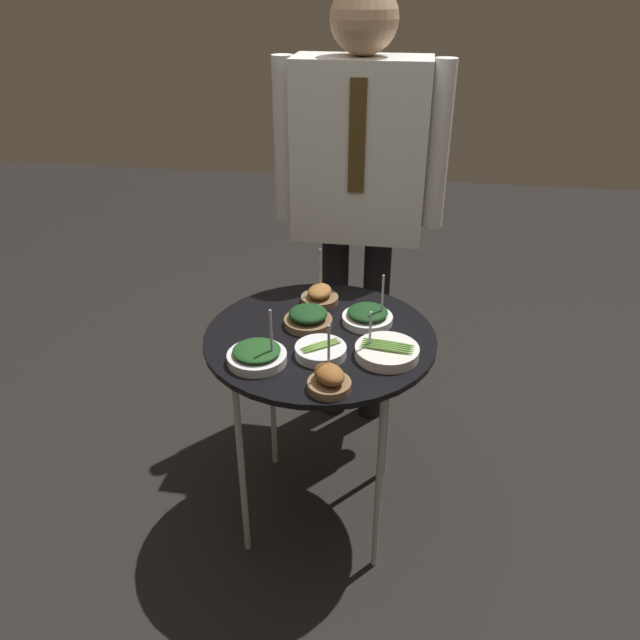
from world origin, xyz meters
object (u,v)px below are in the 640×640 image
object	(u,v)px
bowl_asparagus_back_left	(321,351)
bowl_asparagus_center	(387,351)
waiter_figure	(359,173)
bowl_spinach_far_rim	(257,355)
bowl_spinach_back_right	(308,318)
bowl_roast_near_rim	(320,296)
bowl_roast_front_right	(329,380)
serving_cart	(320,349)
bowl_spinach_front_left	(368,316)

from	to	relation	value
bowl_asparagus_back_left	bowl_asparagus_center	xyz separation A→B (m)	(0.18, 0.02, 0.00)
bowl_asparagus_back_left	waiter_figure	bearing A→B (deg)	87.59
waiter_figure	bowl_spinach_far_rim	bearing A→B (deg)	-104.74
bowl_spinach_back_right	bowl_asparagus_center	xyz separation A→B (m)	(0.25, -0.14, -0.01)
bowl_spinach_far_rim	bowl_roast_near_rim	world-z (taller)	bowl_roast_near_rim
bowl_asparagus_back_left	bowl_spinach_far_rim	xyz separation A→B (m)	(-0.17, -0.06, 0.01)
bowl_roast_front_right	serving_cart	bearing A→B (deg)	103.90
bowl_asparagus_back_left	bowl_spinach_far_rim	bearing A→B (deg)	-160.04
bowl_asparagus_center	serving_cart	bearing A→B (deg)	156.22
bowl_asparagus_back_left	bowl_spinach_front_left	size ratio (longest dim) A/B	0.88
bowl_spinach_far_rim	bowl_asparagus_center	size ratio (longest dim) A/B	0.95
bowl_asparagus_back_left	bowl_asparagus_center	distance (m)	0.18
bowl_asparagus_center	bowl_roast_near_rim	xyz separation A→B (m)	(-0.24, 0.29, 0.01)
bowl_asparagus_center	bowl_roast_front_right	world-z (taller)	bowl_roast_front_right
bowl_spinach_far_rim	bowl_roast_front_right	world-z (taller)	bowl_roast_front_right
bowl_spinach_back_right	bowl_asparagus_center	distance (m)	0.28
bowl_spinach_front_left	bowl_roast_near_rim	xyz separation A→B (m)	(-0.17, 0.11, 0.00)
serving_cart	bowl_asparagus_center	bearing A→B (deg)	-23.78
bowl_roast_front_right	waiter_figure	size ratio (longest dim) A/B	0.11
bowl_roast_front_right	bowl_spinach_back_right	bearing A→B (deg)	109.17
waiter_figure	bowl_spinach_back_right	bearing A→B (deg)	-100.05
serving_cart	bowl_asparagus_back_left	bearing A→B (deg)	-80.09
bowl_asparagus_center	bowl_roast_near_rim	distance (m)	0.38
serving_cart	bowl_asparagus_back_left	world-z (taller)	bowl_asparagus_back_left
bowl_asparagus_back_left	bowl_spinach_front_left	world-z (taller)	bowl_spinach_front_left
bowl_spinach_back_right	waiter_figure	bearing A→B (deg)	79.95
bowl_roast_front_right	bowl_spinach_far_rim	bearing A→B (deg)	155.98
bowl_spinach_far_rim	bowl_asparagus_center	distance (m)	0.36
bowl_asparagus_back_left	bowl_spinach_back_right	world-z (taller)	bowl_spinach_back_right
bowl_asparagus_back_left	bowl_spinach_far_rim	distance (m)	0.18
serving_cart	bowl_spinach_far_rim	xyz separation A→B (m)	(-0.15, -0.17, 0.07)
bowl_spinach_back_right	bowl_spinach_front_left	distance (m)	0.18
bowl_spinach_back_right	bowl_spinach_front_left	bearing A→B (deg)	14.45
serving_cart	waiter_figure	distance (m)	0.69
bowl_asparagus_back_left	bowl_asparagus_center	size ratio (longest dim) A/B	0.81
bowl_spinach_back_right	serving_cart	bearing A→B (deg)	-48.68
bowl_spinach_far_rim	bowl_roast_front_right	bearing A→B (deg)	-24.02
serving_cart	bowl_spinach_far_rim	bearing A→B (deg)	-130.61
bowl_spinach_far_rim	bowl_spinach_front_left	size ratio (longest dim) A/B	1.04
serving_cart	bowl_spinach_far_rim	world-z (taller)	bowl_spinach_far_rim
bowl_spinach_back_right	waiter_figure	distance (m)	0.61
bowl_spinach_front_left	bowl_roast_front_right	bearing A→B (deg)	-100.23
bowl_spinach_far_rim	waiter_figure	size ratio (longest dim) A/B	0.10
bowl_asparagus_center	waiter_figure	size ratio (longest dim) A/B	0.11
bowl_asparagus_center	bowl_roast_front_right	bearing A→B (deg)	-127.34
bowl_spinach_front_left	waiter_figure	distance (m)	0.57
bowl_roast_near_rim	bowl_spinach_far_rim	bearing A→B (deg)	-107.08
bowl_asparagus_back_left	bowl_roast_near_rim	xyz separation A→B (m)	(-0.05, 0.31, 0.01)
bowl_roast_near_rim	bowl_asparagus_back_left	bearing A→B (deg)	-80.49
bowl_roast_front_right	bowl_roast_near_rim	xyz separation A→B (m)	(-0.10, 0.47, -0.00)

